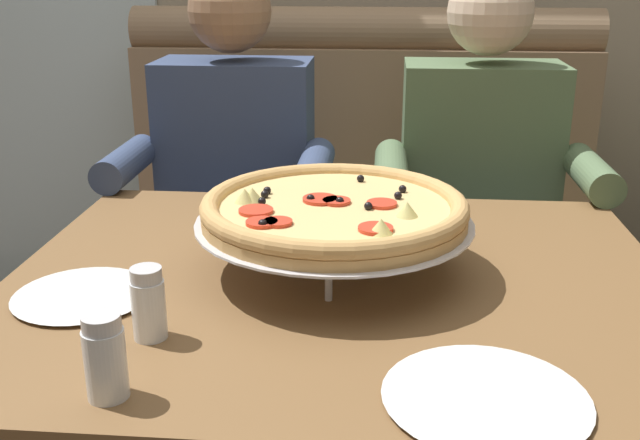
{
  "coord_description": "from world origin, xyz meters",
  "views": [
    {
      "loc": [
        0.07,
        -1.15,
        1.27
      ],
      "look_at": [
        -0.03,
        -0.02,
        0.87
      ],
      "focal_mm": 41.77,
      "sensor_mm": 36.0,
      "label": 1
    }
  ],
  "objects_px": {
    "booth_bench": "(356,263)",
    "dining_table": "(337,329)",
    "diner_left": "(230,187)",
    "shaker_parmesan": "(106,363)",
    "plate_near_right": "(82,292)",
    "plate_near_left": "(486,393)",
    "patio_chair": "(32,139)",
    "shaker_oregano": "(149,309)",
    "pizza": "(334,211)",
    "diner_right": "(482,193)"
  },
  "relations": [
    {
      "from": "diner_right",
      "to": "plate_near_left",
      "type": "relative_size",
      "value": 5.0
    },
    {
      "from": "diner_right",
      "to": "plate_near_right",
      "type": "relative_size",
      "value": 5.8
    },
    {
      "from": "dining_table",
      "to": "plate_near_right",
      "type": "distance_m",
      "value": 0.43
    },
    {
      "from": "diner_left",
      "to": "plate_near_right",
      "type": "distance_m",
      "value": 0.78
    },
    {
      "from": "booth_bench",
      "to": "shaker_oregano",
      "type": "relative_size",
      "value": 13.38
    },
    {
      "from": "shaker_oregano",
      "to": "shaker_parmesan",
      "type": "xyz_separation_m",
      "value": [
        -0.01,
        -0.15,
        0.0
      ]
    },
    {
      "from": "diner_left",
      "to": "shaker_oregano",
      "type": "distance_m",
      "value": 0.9
    },
    {
      "from": "booth_bench",
      "to": "pizza",
      "type": "xyz_separation_m",
      "value": [
        -0.01,
        -0.89,
        0.47
      ]
    },
    {
      "from": "pizza",
      "to": "plate_near_left",
      "type": "bearing_deg",
      "value": -61.28
    },
    {
      "from": "dining_table",
      "to": "diner_right",
      "type": "xyz_separation_m",
      "value": [
        0.32,
        0.66,
        0.05
      ]
    },
    {
      "from": "diner_left",
      "to": "diner_right",
      "type": "distance_m",
      "value": 0.64
    },
    {
      "from": "plate_near_right",
      "to": "patio_chair",
      "type": "xyz_separation_m",
      "value": [
        -1.06,
        2.02,
        -0.25
      ]
    },
    {
      "from": "pizza",
      "to": "shaker_parmesan",
      "type": "height_order",
      "value": "pizza"
    },
    {
      "from": "diner_left",
      "to": "pizza",
      "type": "xyz_separation_m",
      "value": [
        0.31,
        -0.63,
        0.16
      ]
    },
    {
      "from": "booth_bench",
      "to": "patio_chair",
      "type": "relative_size",
      "value": 1.66
    },
    {
      "from": "diner_left",
      "to": "booth_bench",
      "type": "bearing_deg",
      "value": 39.68
    },
    {
      "from": "shaker_oregano",
      "to": "diner_left",
      "type": "bearing_deg",
      "value": 94.43
    },
    {
      "from": "dining_table",
      "to": "shaker_oregano",
      "type": "relative_size",
      "value": 10.5
    },
    {
      "from": "booth_bench",
      "to": "plate_near_right",
      "type": "relative_size",
      "value": 6.49
    },
    {
      "from": "diner_right",
      "to": "dining_table",
      "type": "bearing_deg",
      "value": -115.84
    },
    {
      "from": "plate_near_left",
      "to": "plate_near_right",
      "type": "bearing_deg",
      "value": 158.17
    },
    {
      "from": "diner_left",
      "to": "diner_right",
      "type": "xyz_separation_m",
      "value": [
        0.64,
        0.0,
        0.0
      ]
    },
    {
      "from": "diner_right",
      "to": "pizza",
      "type": "distance_m",
      "value": 0.73
    },
    {
      "from": "diner_left",
      "to": "shaker_oregano",
      "type": "xyz_separation_m",
      "value": [
        0.07,
        -0.89,
        0.09
      ]
    },
    {
      "from": "diner_left",
      "to": "plate_near_left",
      "type": "height_order",
      "value": "diner_left"
    },
    {
      "from": "dining_table",
      "to": "shaker_oregano",
      "type": "distance_m",
      "value": 0.37
    },
    {
      "from": "plate_near_left",
      "to": "patio_chair",
      "type": "xyz_separation_m",
      "value": [
        -1.66,
        2.26,
        -0.25
      ]
    },
    {
      "from": "shaker_oregano",
      "to": "plate_near_right",
      "type": "xyz_separation_m",
      "value": [
        -0.15,
        0.12,
        -0.03
      ]
    },
    {
      "from": "shaker_oregano",
      "to": "plate_near_left",
      "type": "distance_m",
      "value": 0.47
    },
    {
      "from": "booth_bench",
      "to": "plate_near_left",
      "type": "distance_m",
      "value": 1.35
    },
    {
      "from": "shaker_oregano",
      "to": "shaker_parmesan",
      "type": "relative_size",
      "value": 0.96
    },
    {
      "from": "booth_bench",
      "to": "dining_table",
      "type": "xyz_separation_m",
      "value": [
        0.0,
        -0.93,
        0.26
      ]
    },
    {
      "from": "plate_near_right",
      "to": "patio_chair",
      "type": "height_order",
      "value": "patio_chair"
    },
    {
      "from": "dining_table",
      "to": "diner_left",
      "type": "relative_size",
      "value": 0.88
    },
    {
      "from": "booth_bench",
      "to": "dining_table",
      "type": "distance_m",
      "value": 0.97
    },
    {
      "from": "pizza",
      "to": "shaker_parmesan",
      "type": "relative_size",
      "value": 4.26
    },
    {
      "from": "plate_near_left",
      "to": "booth_bench",
      "type": "bearing_deg",
      "value": 98.99
    },
    {
      "from": "booth_bench",
      "to": "diner_left",
      "type": "bearing_deg",
      "value": -140.32
    },
    {
      "from": "plate_near_right",
      "to": "patio_chair",
      "type": "distance_m",
      "value": 2.3
    },
    {
      "from": "diner_left",
      "to": "diner_right",
      "type": "bearing_deg",
      "value": 0.0
    },
    {
      "from": "dining_table",
      "to": "shaker_oregano",
      "type": "xyz_separation_m",
      "value": [
        -0.25,
        -0.23,
        0.14
      ]
    },
    {
      "from": "diner_right",
      "to": "shaker_parmesan",
      "type": "relative_size",
      "value": 11.52
    },
    {
      "from": "diner_left",
      "to": "pizza",
      "type": "height_order",
      "value": "diner_left"
    },
    {
      "from": "dining_table",
      "to": "diner_left",
      "type": "xyz_separation_m",
      "value": [
        -0.32,
        0.66,
        0.05
      ]
    },
    {
      "from": "booth_bench",
      "to": "dining_table",
      "type": "height_order",
      "value": "booth_bench"
    },
    {
      "from": "plate_near_left",
      "to": "shaker_parmesan",
      "type": "bearing_deg",
      "value": -176.25
    },
    {
      "from": "diner_right",
      "to": "plate_near_right",
      "type": "xyz_separation_m",
      "value": [
        -0.72,
        -0.77,
        0.06
      ]
    },
    {
      "from": "shaker_parmesan",
      "to": "patio_chair",
      "type": "bearing_deg",
      "value": 117.6
    },
    {
      "from": "shaker_oregano",
      "to": "plate_near_right",
      "type": "relative_size",
      "value": 0.49
    },
    {
      "from": "diner_left",
      "to": "shaker_parmesan",
      "type": "distance_m",
      "value": 1.05
    }
  ]
}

